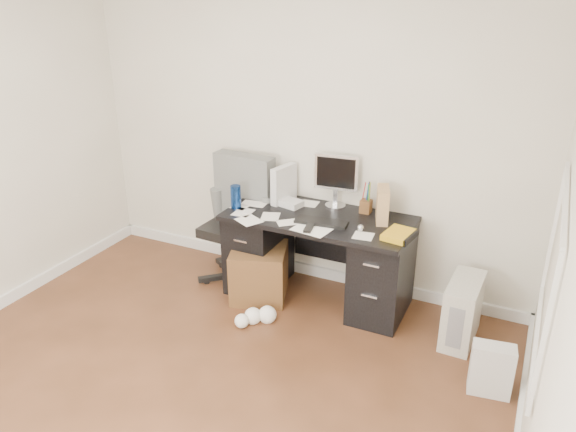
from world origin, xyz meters
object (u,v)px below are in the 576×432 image
object	(u,v)px
lcd_monitor	(336,181)
keyboard	(321,222)
wicker_basket	(259,273)
desk	(318,255)
pc_tower	(462,311)
office_chair	(235,222)

from	to	relation	value
lcd_monitor	keyboard	xyz separation A→B (m)	(0.03, -0.37, -0.22)
keyboard	wicker_basket	size ratio (longest dim) A/B	0.92
desk	pc_tower	xyz separation A→B (m)	(1.20, -0.09, -0.16)
keyboard	wicker_basket	xyz separation A→B (m)	(-0.52, -0.07, -0.54)
lcd_monitor	office_chair	size ratio (longest dim) A/B	0.41
pc_tower	wicker_basket	xyz separation A→B (m)	(-1.65, -0.10, -0.02)
desk	office_chair	size ratio (longest dim) A/B	1.34
keyboard	office_chair	world-z (taller)	office_chair
lcd_monitor	keyboard	size ratio (longest dim) A/B	1.12
wicker_basket	keyboard	bearing A→B (deg)	7.21
desk	keyboard	xyz separation A→B (m)	(0.07, -0.13, 0.36)
desk	lcd_monitor	world-z (taller)	lcd_monitor
keyboard	office_chair	distance (m)	0.88
office_chair	keyboard	bearing A→B (deg)	-4.04
keyboard	wicker_basket	world-z (taller)	keyboard
office_chair	pc_tower	bearing A→B (deg)	0.98
pc_tower	wicker_basket	world-z (taller)	pc_tower
lcd_monitor	desk	bearing A→B (deg)	-106.69
office_chair	pc_tower	size ratio (longest dim) A/B	2.28
lcd_monitor	keyboard	bearing A→B (deg)	-91.98
wicker_basket	office_chair	bearing A→B (deg)	152.14
keyboard	pc_tower	size ratio (longest dim) A/B	0.84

